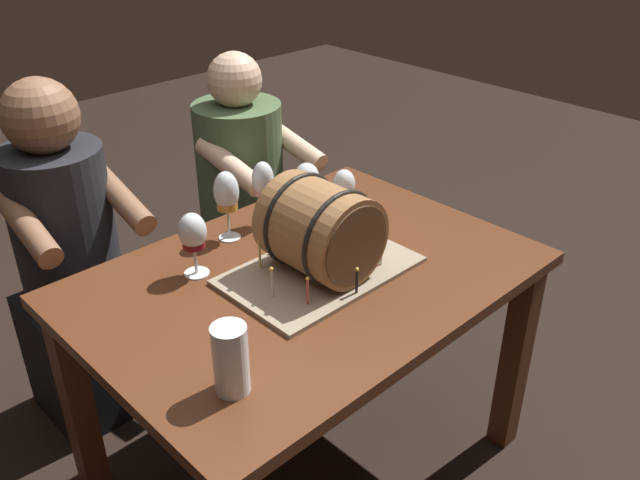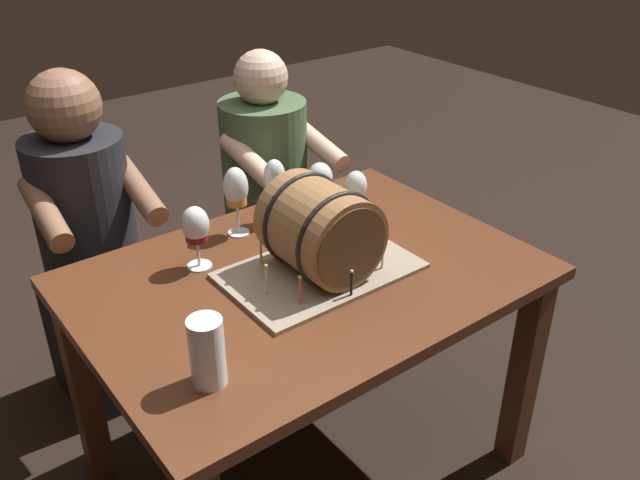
{
  "view_description": "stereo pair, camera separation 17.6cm",
  "coord_description": "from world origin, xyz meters",
  "px_view_note": "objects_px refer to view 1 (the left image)",
  "views": [
    {
      "loc": [
        -1.04,
        -1.13,
        1.68
      ],
      "look_at": [
        0.03,
        -0.02,
        0.82
      ],
      "focal_mm": 37.87,
      "sensor_mm": 36.0,
      "label": 1
    },
    {
      "loc": [
        -0.9,
        -1.24,
        1.68
      ],
      "look_at": [
        0.03,
        -0.02,
        0.82
      ],
      "focal_mm": 37.87,
      "sensor_mm": 36.0,
      "label": 2
    }
  ],
  "objects_px": {
    "wine_glass_empty": "(344,186)",
    "person_seated_left": "(75,277)",
    "barrel_cake": "(320,233)",
    "wine_glass_amber": "(226,194)",
    "dining_table": "(307,309)",
    "person_seated_right": "(244,215)",
    "wine_glass_white": "(307,180)",
    "beer_pint": "(231,363)",
    "wine_glass_red": "(193,234)",
    "wine_glass_rose": "(263,182)"
  },
  "relations": [
    {
      "from": "wine_glass_red",
      "to": "wine_glass_amber",
      "type": "relative_size",
      "value": 0.86
    },
    {
      "from": "wine_glass_white",
      "to": "beer_pint",
      "type": "xyz_separation_m",
      "value": [
        -0.67,
        -0.49,
        -0.04
      ]
    },
    {
      "from": "wine_glass_rose",
      "to": "dining_table",
      "type": "bearing_deg",
      "value": -109.16
    },
    {
      "from": "wine_glass_empty",
      "to": "wine_glass_white",
      "type": "bearing_deg",
      "value": 114.73
    },
    {
      "from": "wine_glass_amber",
      "to": "wine_glass_white",
      "type": "bearing_deg",
      "value": -7.86
    },
    {
      "from": "wine_glass_empty",
      "to": "beer_pint",
      "type": "xyz_separation_m",
      "value": [
        -0.72,
        -0.38,
        -0.04
      ]
    },
    {
      "from": "wine_glass_empty",
      "to": "wine_glass_amber",
      "type": "xyz_separation_m",
      "value": [
        -0.33,
        0.15,
        0.03
      ]
    },
    {
      "from": "dining_table",
      "to": "wine_glass_empty",
      "type": "bearing_deg",
      "value": 26.88
    },
    {
      "from": "wine_glass_empty",
      "to": "barrel_cake",
      "type": "bearing_deg",
      "value": -147.08
    },
    {
      "from": "person_seated_right",
      "to": "dining_table",
      "type": "bearing_deg",
      "value": -115.28
    },
    {
      "from": "dining_table",
      "to": "wine_glass_amber",
      "type": "distance_m",
      "value": 0.39
    },
    {
      "from": "wine_glass_empty",
      "to": "wine_glass_white",
      "type": "height_order",
      "value": "wine_glass_white"
    },
    {
      "from": "person_seated_left",
      "to": "dining_table",
      "type": "bearing_deg",
      "value": -64.71
    },
    {
      "from": "wine_glass_white",
      "to": "wine_glass_amber",
      "type": "bearing_deg",
      "value": 172.14
    },
    {
      "from": "wine_glass_amber",
      "to": "beer_pint",
      "type": "relative_size",
      "value": 1.32
    },
    {
      "from": "wine_glass_red",
      "to": "beer_pint",
      "type": "distance_m",
      "value": 0.48
    },
    {
      "from": "barrel_cake",
      "to": "wine_glass_amber",
      "type": "bearing_deg",
      "value": 100.32
    },
    {
      "from": "dining_table",
      "to": "barrel_cake",
      "type": "relative_size",
      "value": 2.37
    },
    {
      "from": "wine_glass_white",
      "to": "person_seated_right",
      "type": "height_order",
      "value": "person_seated_right"
    },
    {
      "from": "wine_glass_empty",
      "to": "wine_glass_white",
      "type": "relative_size",
      "value": 0.99
    },
    {
      "from": "barrel_cake",
      "to": "beer_pint",
      "type": "height_order",
      "value": "barrel_cake"
    },
    {
      "from": "wine_glass_amber",
      "to": "wine_glass_white",
      "type": "height_order",
      "value": "wine_glass_amber"
    },
    {
      "from": "dining_table",
      "to": "person_seated_right",
      "type": "xyz_separation_m",
      "value": [
        0.34,
        0.72,
        -0.1
      ]
    },
    {
      "from": "dining_table",
      "to": "barrel_cake",
      "type": "distance_m",
      "value": 0.24
    },
    {
      "from": "person_seated_right",
      "to": "wine_glass_red",
      "type": "bearing_deg",
      "value": -136.8
    },
    {
      "from": "wine_glass_amber",
      "to": "person_seated_right",
      "type": "xyz_separation_m",
      "value": [
        0.37,
        0.42,
        -0.35
      ]
    },
    {
      "from": "wine_glass_red",
      "to": "wine_glass_empty",
      "type": "height_order",
      "value": "wine_glass_red"
    },
    {
      "from": "wine_glass_red",
      "to": "wine_glass_rose",
      "type": "height_order",
      "value": "wine_glass_rose"
    },
    {
      "from": "dining_table",
      "to": "person_seated_right",
      "type": "height_order",
      "value": "person_seated_right"
    },
    {
      "from": "beer_pint",
      "to": "wine_glass_white",
      "type": "bearing_deg",
      "value": 36.19
    },
    {
      "from": "wine_glass_white",
      "to": "barrel_cake",
      "type": "bearing_deg",
      "value": -127.41
    },
    {
      "from": "dining_table",
      "to": "wine_glass_empty",
      "type": "xyz_separation_m",
      "value": [
        0.3,
        0.15,
        0.23
      ]
    },
    {
      "from": "wine_glass_rose",
      "to": "person_seated_left",
      "type": "bearing_deg",
      "value": 136.2
    },
    {
      "from": "person_seated_left",
      "to": "wine_glass_rose",
      "type": "bearing_deg",
      "value": -43.8
    },
    {
      "from": "dining_table",
      "to": "beer_pint",
      "type": "bearing_deg",
      "value": -151.64
    },
    {
      "from": "barrel_cake",
      "to": "beer_pint",
      "type": "bearing_deg",
      "value": -155.58
    },
    {
      "from": "wine_glass_white",
      "to": "wine_glass_rose",
      "type": "bearing_deg",
      "value": 165.63
    },
    {
      "from": "wine_glass_amber",
      "to": "beer_pint",
      "type": "bearing_deg",
      "value": -126.67
    },
    {
      "from": "wine_glass_rose",
      "to": "barrel_cake",
      "type": "bearing_deg",
      "value": -103.14
    },
    {
      "from": "wine_glass_empty",
      "to": "person_seated_right",
      "type": "bearing_deg",
      "value": 85.45
    },
    {
      "from": "dining_table",
      "to": "beer_pint",
      "type": "relative_size",
      "value": 7.51
    },
    {
      "from": "wine_glass_red",
      "to": "wine_glass_rose",
      "type": "distance_m",
      "value": 0.33
    },
    {
      "from": "wine_glass_rose",
      "to": "beer_pint",
      "type": "distance_m",
      "value": 0.74
    },
    {
      "from": "wine_glass_red",
      "to": "beer_pint",
      "type": "relative_size",
      "value": 1.13
    },
    {
      "from": "wine_glass_empty",
      "to": "wine_glass_amber",
      "type": "relative_size",
      "value": 0.78
    },
    {
      "from": "beer_pint",
      "to": "person_seated_left",
      "type": "relative_size",
      "value": 0.14
    },
    {
      "from": "dining_table",
      "to": "wine_glass_red",
      "type": "bearing_deg",
      "value": 136.69
    },
    {
      "from": "wine_glass_rose",
      "to": "wine_glass_white",
      "type": "bearing_deg",
      "value": -14.37
    },
    {
      "from": "wine_glass_empty",
      "to": "person_seated_left",
      "type": "bearing_deg",
      "value": 138.05
    },
    {
      "from": "dining_table",
      "to": "wine_glass_red",
      "type": "xyz_separation_m",
      "value": [
        -0.21,
        0.2,
        0.24
      ]
    }
  ]
}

